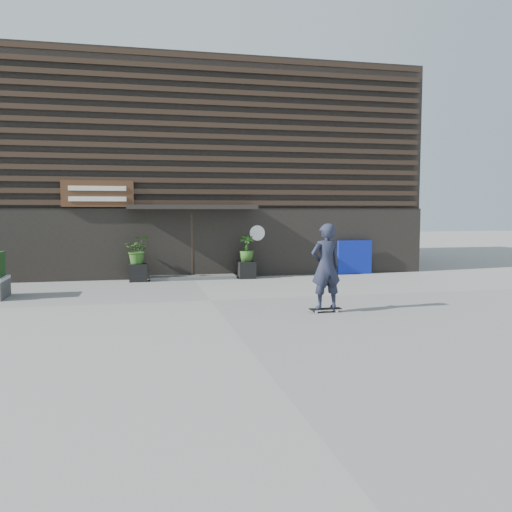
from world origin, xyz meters
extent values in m
plane|color=gray|center=(0.00, 0.00, 0.00)|extent=(80.00, 80.00, 0.00)
cube|color=#4C4D4A|center=(0.00, 4.60, 0.06)|extent=(3.00, 0.80, 0.12)
cube|color=black|center=(-1.90, 4.40, 0.30)|extent=(0.60, 0.60, 0.60)
imported|color=#2D591E|center=(-1.90, 4.40, 1.08)|extent=(0.86, 0.75, 0.96)
cube|color=black|center=(1.90, 4.40, 0.30)|extent=(0.60, 0.60, 0.60)
imported|color=#2D591E|center=(1.90, 4.40, 1.08)|extent=(0.54, 0.54, 0.96)
cube|color=#0B1895|center=(6.17, 4.70, 0.64)|extent=(1.37, 0.15, 1.29)
cube|color=black|center=(0.00, 10.00, 4.00)|extent=(18.00, 10.00, 8.00)
cube|color=black|center=(0.00, 4.94, 1.25)|extent=(18.00, 0.12, 2.50)
cube|color=#38281E|center=(0.00, 4.88, 2.70)|extent=(17.60, 0.08, 0.18)
cube|color=#38281E|center=(0.00, 4.88, 3.09)|extent=(17.60, 0.08, 0.18)
cube|color=#38281E|center=(0.00, 4.88, 3.48)|extent=(17.60, 0.08, 0.18)
cube|color=#38281E|center=(0.00, 4.88, 3.88)|extent=(17.60, 0.08, 0.18)
cube|color=#38281E|center=(0.00, 4.88, 4.27)|extent=(17.60, 0.08, 0.18)
cube|color=#38281E|center=(0.00, 4.88, 4.66)|extent=(17.60, 0.08, 0.18)
cube|color=#38281E|center=(0.00, 4.88, 5.05)|extent=(17.60, 0.08, 0.18)
cube|color=#38281E|center=(0.00, 4.88, 5.45)|extent=(17.60, 0.08, 0.18)
cube|color=#38281E|center=(0.00, 4.88, 5.84)|extent=(17.60, 0.08, 0.18)
cube|color=#38281E|center=(0.00, 4.88, 6.23)|extent=(17.60, 0.08, 0.18)
cube|color=#38281E|center=(0.00, 4.88, 6.62)|extent=(17.60, 0.08, 0.18)
cube|color=#38281E|center=(0.00, 4.88, 7.02)|extent=(17.60, 0.08, 0.18)
cube|color=#38281E|center=(0.00, 4.88, 7.41)|extent=(17.60, 0.08, 0.18)
cube|color=#38281E|center=(0.00, 4.88, 7.80)|extent=(17.60, 0.08, 0.18)
cube|color=black|center=(0.00, 4.50, 2.55)|extent=(4.50, 1.00, 0.15)
cube|color=black|center=(0.00, 5.10, 1.15)|extent=(2.40, 0.30, 2.30)
cube|color=#38281E|center=(0.00, 4.92, 1.15)|extent=(0.06, 0.10, 2.30)
cube|color=#472B19|center=(-3.20, 4.80, 3.00)|extent=(2.40, 0.10, 0.90)
cube|color=beige|center=(-3.20, 4.73, 3.18)|extent=(1.90, 0.02, 0.16)
cube|color=beige|center=(-3.20, 4.73, 2.82)|extent=(1.90, 0.02, 0.16)
cylinder|color=white|center=(2.40, 4.86, 1.60)|extent=(0.56, 0.03, 0.56)
cube|color=black|center=(2.47, -2.26, 0.09)|extent=(0.78, 0.20, 0.02)
cylinder|color=#B5B5B0|center=(2.21, -2.36, 0.03)|extent=(0.06, 0.03, 0.06)
cylinder|color=#BABAB4|center=(2.21, -2.16, 0.03)|extent=(0.06, 0.03, 0.06)
cylinder|color=#B4B4AF|center=(2.73, -2.36, 0.03)|extent=(0.06, 0.03, 0.06)
cylinder|color=#B1B2AC|center=(2.73, -2.16, 0.03)|extent=(0.06, 0.03, 0.06)
imported|color=#1B1E31|center=(2.47, -2.26, 1.11)|extent=(0.78, 0.54, 2.04)
camera|label=1|loc=(-1.89, -14.18, 2.46)|focal=37.33mm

